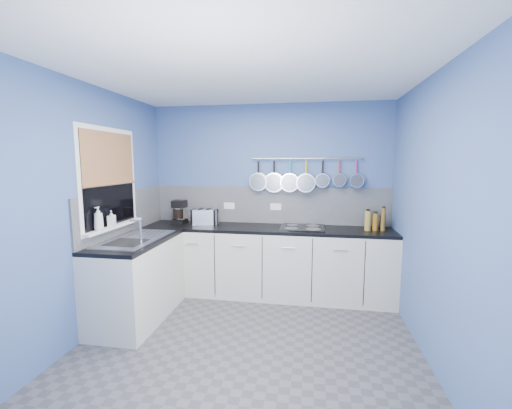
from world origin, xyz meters
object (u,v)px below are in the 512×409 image
(soap_bottle_b, at_px, (111,218))
(hob, at_px, (303,227))
(paper_towel, at_px, (180,214))
(canister, at_px, (215,218))
(toaster, at_px, (205,217))
(soap_bottle_a, at_px, (98,219))
(coffee_maker, at_px, (179,212))

(soap_bottle_b, xyz_separation_m, hob, (2.00, 1.00, -0.23))
(paper_towel, distance_m, canister, 0.49)
(canister, bearing_deg, toaster, -153.38)
(soap_bottle_a, relative_size, soap_bottle_b, 1.39)
(paper_towel, bearing_deg, toaster, -1.03)
(soap_bottle_b, height_order, toaster, soap_bottle_b)
(soap_bottle_a, height_order, soap_bottle_b, soap_bottle_a)
(soap_bottle_a, distance_m, coffee_maker, 1.29)
(soap_bottle_a, relative_size, canister, 1.66)
(toaster, xyz_separation_m, canister, (0.12, 0.06, -0.03))
(paper_towel, bearing_deg, canister, 6.44)
(paper_towel, relative_size, coffee_maker, 0.83)
(paper_towel, xyz_separation_m, canister, (0.48, 0.05, -0.06))
(soap_bottle_b, bearing_deg, toaster, 56.43)
(soap_bottle_b, xyz_separation_m, coffee_maker, (0.33, 1.02, -0.08))
(toaster, relative_size, canister, 2.18)
(coffee_maker, bearing_deg, hob, 2.13)
(paper_towel, bearing_deg, soap_bottle_b, -107.51)
(canister, relative_size, hob, 0.26)
(coffee_maker, distance_m, hob, 1.68)
(toaster, bearing_deg, canister, 12.06)
(toaster, bearing_deg, paper_towel, 164.41)
(hob, bearing_deg, canister, 174.87)
(soap_bottle_b, relative_size, paper_towel, 0.66)
(paper_towel, height_order, coffee_maker, coffee_maker)
(hob, bearing_deg, soap_bottle_a, -148.80)
(coffee_maker, distance_m, toaster, 0.36)
(coffee_maker, height_order, canister, coffee_maker)
(paper_towel, bearing_deg, soap_bottle_a, -104.66)
(soap_bottle_a, bearing_deg, soap_bottle_b, 90.00)
(soap_bottle_b, xyz_separation_m, paper_towel, (0.33, 1.05, -0.11))
(soap_bottle_b, bearing_deg, paper_towel, 72.49)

